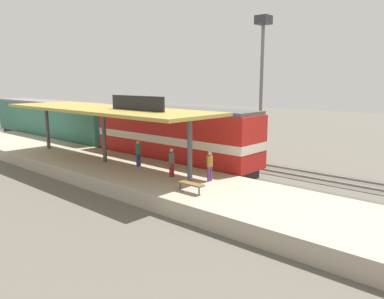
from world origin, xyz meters
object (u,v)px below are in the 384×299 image
passenger_carriage_single (52,121)px  person_walking (210,165)px  platform_bench (189,184)px  light_mast (262,57)px  person_waiting (138,152)px  locomotive (172,136)px  person_boarding (172,161)px

passenger_carriage_single → person_walking: 24.83m
platform_bench → passenger_carriage_single: 25.88m
light_mast → person_waiting: (-11.68, 2.08, -6.54)m
person_walking → platform_bench: bearing=-165.7°
light_mast → person_waiting: light_mast is taller
person_walking → locomotive: bearing=61.0°
locomotive → person_waiting: locomotive is taller
locomotive → person_waiting: 3.98m
passenger_carriage_single → person_boarding: 22.72m
platform_bench → person_waiting: 6.86m
platform_bench → person_boarding: person_boarding is taller
person_boarding → person_walking: bearing=-71.7°
passenger_carriage_single → person_waiting: size_ratio=11.70×
passenger_carriage_single → light_mast: 22.98m
locomotive → person_boarding: size_ratio=8.44×
person_waiting → person_boarding: bearing=-98.0°
platform_bench → locomotive: bearing=50.0°
locomotive → platform_bench: bearing=-130.0°
passenger_carriage_single → person_boarding: (-4.39, -22.28, -0.46)m
light_mast → person_walking: size_ratio=6.84×
light_mast → person_walking: bearing=-161.5°
light_mast → person_waiting: size_ratio=6.84×
person_waiting → platform_bench: bearing=-108.0°
person_waiting → person_boarding: same height
passenger_carriage_single → person_walking: bearing=-98.4°
light_mast → locomotive: bearing=160.6°
locomotive → person_waiting: bearing=-170.4°
person_walking → passenger_carriage_single: bearing=81.6°
locomotive → passenger_carriage_single: (0.00, 18.00, -0.10)m
platform_bench → person_walking: (2.36, 0.60, 0.51)m
passenger_carriage_single → person_waiting: 19.06m
locomotive → light_mast: size_ratio=1.23×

